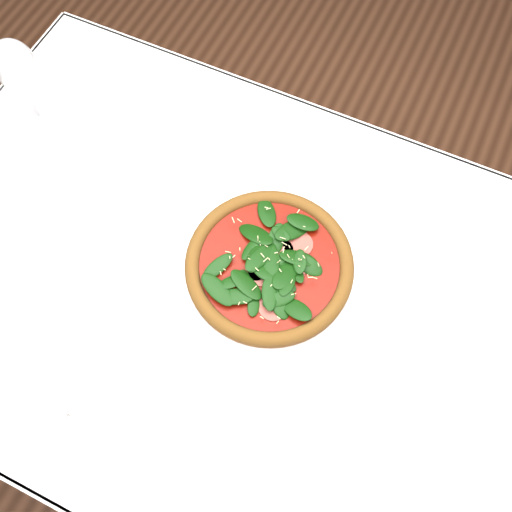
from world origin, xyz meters
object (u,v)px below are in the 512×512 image
at_px(plate, 269,268).
at_px(wine_glass, 16,67).
at_px(pizza, 269,264).
at_px(napkin, 75,392).

xyz_separation_m(plate, wine_glass, (-0.52, 0.11, 0.12)).
height_order(pizza, napkin, pizza).
bearing_deg(napkin, pizza, 59.69).
height_order(plate, pizza, pizza).
bearing_deg(plate, pizza, 63.43).
bearing_deg(napkin, wine_glass, 129.59).
bearing_deg(wine_glass, napkin, -50.41).
distance_m(plate, napkin, 0.36).
distance_m(plate, pizza, 0.02).
distance_m(wine_glass, napkin, 0.55).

